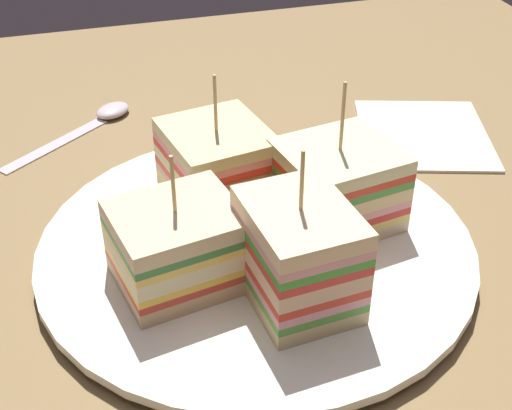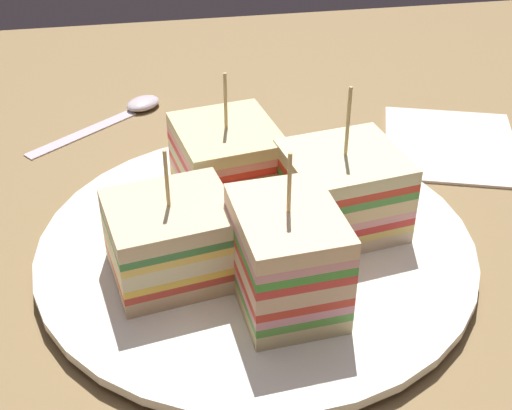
% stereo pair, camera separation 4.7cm
% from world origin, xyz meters
% --- Properties ---
extents(ground_plane, '(0.91, 0.93, 0.02)m').
position_xyz_m(ground_plane, '(0.00, 0.00, -0.01)').
color(ground_plane, olive).
extents(plate, '(0.30, 0.30, 0.01)m').
position_xyz_m(plate, '(0.00, 0.00, 0.01)').
color(plate, white).
rests_on(plate, ground_plane).
extents(sandwich_wedge_0, '(0.09, 0.08, 0.11)m').
position_xyz_m(sandwich_wedge_0, '(0.06, 0.01, 0.04)').
color(sandwich_wedge_0, beige).
rests_on(sandwich_wedge_0, plate).
extents(sandwich_wedge_1, '(0.08, 0.09, 0.10)m').
position_xyz_m(sandwich_wedge_1, '(-0.01, 0.06, 0.04)').
color(sandwich_wedge_1, '#DEBB7B').
rests_on(sandwich_wedge_1, plate).
extents(sandwich_wedge_2, '(0.09, 0.08, 0.09)m').
position_xyz_m(sandwich_wedge_2, '(-0.06, -0.02, 0.04)').
color(sandwich_wedge_2, '#DFB786').
rests_on(sandwich_wedge_2, plate).
extents(sandwich_wedge_3, '(0.06, 0.08, 0.10)m').
position_xyz_m(sandwich_wedge_3, '(0.01, -0.06, 0.05)').
color(sandwich_wedge_3, '#D9C487').
rests_on(sandwich_wedge_3, plate).
extents(chip_pile, '(0.06, 0.08, 0.02)m').
position_xyz_m(chip_pile, '(0.01, -0.01, 0.02)').
color(chip_pile, tan).
rests_on(chip_pile, plate).
extents(spoon, '(0.12, 0.10, 0.01)m').
position_xyz_m(spoon, '(-0.08, 0.23, 0.00)').
color(spoon, silver).
rests_on(spoon, ground_plane).
extents(napkin, '(0.14, 0.15, 0.01)m').
position_xyz_m(napkin, '(0.19, 0.12, 0.00)').
color(napkin, silver).
rests_on(napkin, ground_plane).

